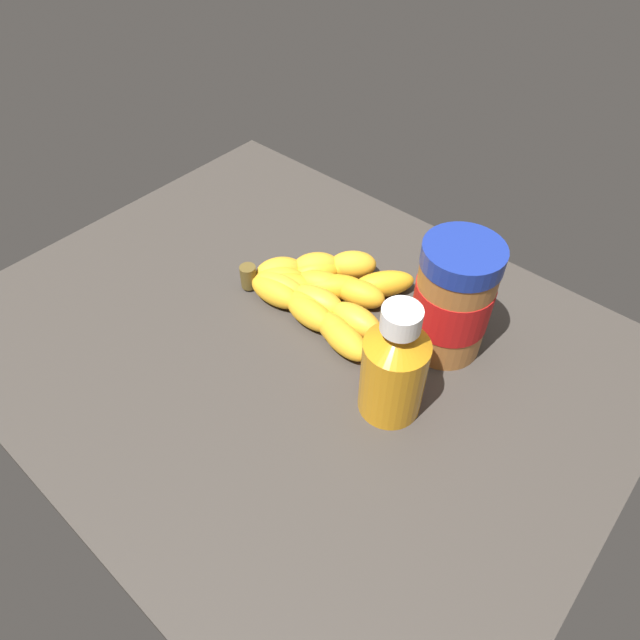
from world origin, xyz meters
TOP-DOWN VIEW (x-y plane):
  - ground_plane at (0.00, 0.00)cm, footprint 72.57×57.45cm
  - banana_bunch at (1.97, -6.69)cm, footprint 20.12×16.30cm
  - peanut_butter_jar at (-13.43, -10.82)cm, footprint 8.27×8.27cm
  - honey_bottle at (-13.80, 0.41)cm, footprint 6.40×6.40cm

SIDE VIEW (x-z plane):
  - ground_plane at x=0.00cm, z-range -3.98..0.00cm
  - banana_bunch at x=1.97cm, z-range -0.13..3.38cm
  - honey_bottle at x=-13.80cm, z-range -0.71..13.11cm
  - peanut_butter_jar at x=-13.43cm, z-range -0.11..13.79cm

